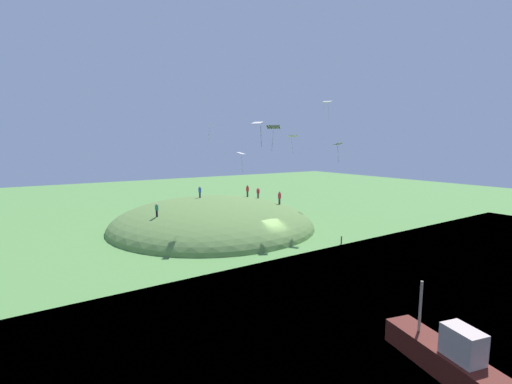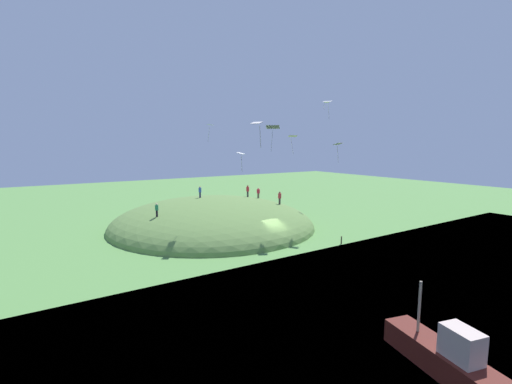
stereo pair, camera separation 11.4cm
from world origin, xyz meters
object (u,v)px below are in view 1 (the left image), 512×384
Objects in this scene: kite_4 at (241,154)px; kite_7 at (258,125)px; person_watching_kites at (200,190)px; kite_0 at (210,126)px; kite_5 at (327,102)px; boat_on_lake at (446,357)px; kite_3 at (338,145)px; kite_2 at (273,128)px; person_near_shore at (279,196)px; kite_1 at (326,103)px; person_on_hilltop at (258,192)px; kite_6 at (293,137)px; mooring_post at (341,240)px; person_with_child at (247,190)px; person_walking_path at (157,208)px.

kite_4 is 10.91m from kite_7.
person_watching_kites is 0.85× the size of kite_4.
kite_0 is 14.86m from kite_5.
boat_on_lake is at bearing 147.60° from kite_5.
kite_5 is at bearing 4.13° from person_watching_kites.
kite_3 is 1.17× the size of kite_7.
kite_2 is (-14.58, 2.08, -0.92)m from kite_0.
person_near_shore is 0.97× the size of kite_3.
person_on_hilltop is at bearing 67.40° from kite_1.
boat_on_lake is at bearing -158.44° from kite_7.
kite_6 is at bearing 137.97° from person_near_shore.
mooring_post is (-17.52, -9.04, -4.30)m from person_watching_kites.
person_near_shore is 12.11m from mooring_post.
person_near_shore is 13.86m from kite_5.
kite_7 is (-24.32, 16.16, 8.03)m from person_on_hilltop.
kite_1 is at bearing -139.21° from person_with_child.
boat_on_lake is 21.93m from kite_4.
kite_1 is at bearing 34.47° from person_watching_kites.
person_walking_path is 0.81× the size of kite_0.
person_near_shore is 0.79× the size of kite_5.
person_watching_kites is at bearing 12.77° from kite_3.
kite_3 is (-20.73, -4.70, 6.17)m from person_watching_kites.
mooring_post is at bearing -63.86° from kite_7.
kite_0 is at bearing 88.80° from person_near_shore.
person_near_shore is at bearing 94.42° from kite_1.
kite_0 is 19.20m from mooring_post.
person_with_child is 19.23m from kite_4.
kite_2 reaches higher than boat_on_lake.
person_with_child reaches higher than boat_on_lake.
person_near_shore is 16.81m from kite_4.
kite_5 is at bearing -75.57° from kite_4.
person_near_shore is at bearing 21.24° from kite_5.
kite_0 is 17.59m from kite_7.
kite_5 reaches higher than person_walking_path.
kite_5 is 16.69m from mooring_post.
person_watching_kites is 9.11m from person_walking_path.
mooring_post is (8.09, -16.48, -11.66)m from kite_7.
boat_on_lake is 4.18× the size of person_on_hilltop.
kite_6 is (-7.32, 3.78, 7.84)m from person_near_shore.
kite_1 is at bearing -63.12° from kite_4.
boat_on_lake is 4.10× the size of person_watching_kites.
kite_0 is 1.21× the size of kite_7.
person_walking_path is 0.74× the size of kite_6.
person_on_hilltop is 16.60m from kite_1.
person_walking_path is 29.00m from kite_1.
person_on_hilltop is (34.53, -12.12, 3.21)m from boat_on_lake.
kite_6 reaches higher than kite_4.
kite_0 reaches higher than person_on_hilltop.
person_with_child is at bearing -30.52° from kite_7.
person_walking_path is 0.83× the size of kite_4.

